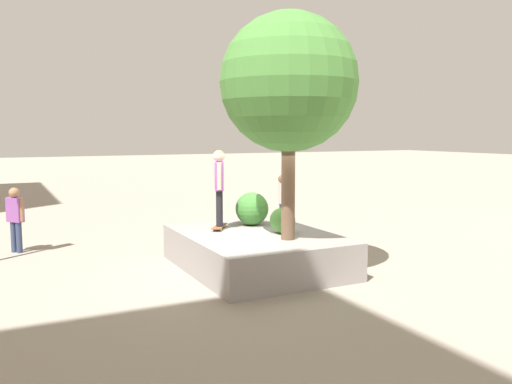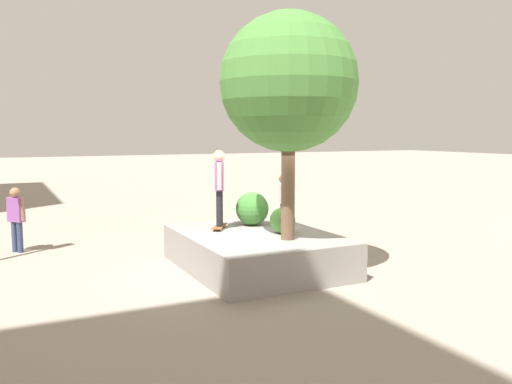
% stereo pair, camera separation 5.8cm
% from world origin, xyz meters
% --- Properties ---
extents(ground_plane, '(120.00, 120.00, 0.00)m').
position_xyz_m(ground_plane, '(0.00, 0.00, 0.00)').
color(ground_plane, '#9E9384').
extents(planter_ledge, '(3.91, 2.98, 0.78)m').
position_xyz_m(planter_ledge, '(0.12, -0.31, 0.39)').
color(planter_ledge, gray).
rests_on(planter_ledge, ground).
extents(plaza_tree, '(2.76, 2.76, 4.54)m').
position_xyz_m(plaza_tree, '(-0.76, -0.60, 3.93)').
color(plaza_tree, brown).
rests_on(plaza_tree, planter_ledge).
extents(boxwood_shrub, '(0.78, 0.78, 0.78)m').
position_xyz_m(boxwood_shrub, '(1.06, -0.67, 1.17)').
color(boxwood_shrub, '#3D7A33').
rests_on(boxwood_shrub, planter_ledge).
extents(hedge_clump, '(0.56, 0.56, 0.56)m').
position_xyz_m(hedge_clump, '(-0.14, -0.82, 1.06)').
color(hedge_clump, '#4C8C3D').
rests_on(hedge_clump, planter_ledge).
extents(skateboard, '(0.78, 0.63, 0.07)m').
position_xyz_m(skateboard, '(0.95, 0.21, 0.84)').
color(skateboard, brown).
rests_on(skateboard, planter_ledge).
extents(skateboarder, '(0.55, 0.35, 1.71)m').
position_xyz_m(skateboarder, '(0.95, 0.21, 1.85)').
color(skateboarder, black).
rests_on(skateboarder, skateboard).
extents(passerby_with_bag, '(0.45, 0.42, 1.62)m').
position_xyz_m(passerby_with_bag, '(4.17, 4.31, 0.94)').
color(passerby_with_bag, navy).
rests_on(passerby_with_bag, ground).
extents(pedestrian_crossing, '(0.54, 0.34, 1.67)m').
position_xyz_m(pedestrian_crossing, '(4.12, -3.21, 0.97)').
color(pedestrian_crossing, navy).
rests_on(pedestrian_crossing, ground).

